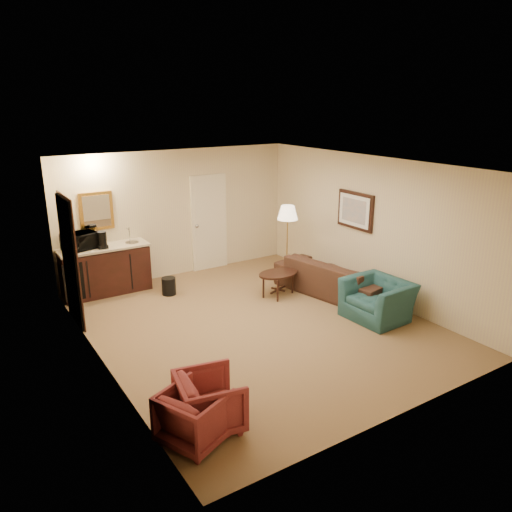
% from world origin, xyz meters
% --- Properties ---
extents(ground, '(6.00, 6.00, 0.00)m').
position_xyz_m(ground, '(0.00, 0.00, 0.00)').
color(ground, olive).
rests_on(ground, ground).
extents(room_walls, '(5.02, 6.01, 2.61)m').
position_xyz_m(room_walls, '(-0.10, 0.77, 1.72)').
color(room_walls, beige).
rests_on(room_walls, ground).
extents(wetbar_cabinet, '(1.64, 0.58, 0.92)m').
position_xyz_m(wetbar_cabinet, '(-1.65, 2.72, 0.46)').
color(wetbar_cabinet, '#331310').
rests_on(wetbar_cabinet, ground).
extents(sofa, '(1.09, 2.35, 0.89)m').
position_xyz_m(sofa, '(1.95, 0.36, 0.44)').
color(sofa, black).
rests_on(sofa, ground).
extents(teal_armchair, '(0.71, 1.05, 0.90)m').
position_xyz_m(teal_armchair, '(1.84, -0.90, 0.45)').
color(teal_armchair, '#214A54').
rests_on(teal_armchair, ground).
extents(rose_chair_near, '(0.77, 0.81, 0.71)m').
position_xyz_m(rose_chair_near, '(-1.90, -2.00, 0.36)').
color(rose_chair_near, maroon).
rests_on(rose_chair_near, ground).
extents(rose_chair_far, '(0.82, 0.85, 0.67)m').
position_xyz_m(rose_chair_far, '(-2.15, -2.13, 0.34)').
color(rose_chair_far, maroon).
rests_on(rose_chair_far, ground).
extents(coffee_table, '(0.93, 0.79, 0.46)m').
position_xyz_m(coffee_table, '(1.02, 0.84, 0.23)').
color(coffee_table, black).
rests_on(coffee_table, ground).
extents(floor_lamp, '(0.46, 0.46, 1.55)m').
position_xyz_m(floor_lamp, '(1.70, 1.50, 0.77)').
color(floor_lamp, gold).
rests_on(floor_lamp, ground).
extents(waste_bin, '(0.34, 0.34, 0.33)m').
position_xyz_m(waste_bin, '(-0.69, 2.00, 0.17)').
color(waste_bin, black).
rests_on(waste_bin, ground).
extents(microwave, '(0.64, 0.47, 0.39)m').
position_xyz_m(microwave, '(-2.06, 2.76, 1.11)').
color(microwave, black).
rests_on(microwave, wetbar_cabinet).
extents(coffee_maker, '(0.21, 0.21, 0.32)m').
position_xyz_m(coffee_maker, '(-1.69, 2.62, 1.08)').
color(coffee_maker, black).
rests_on(coffee_maker, wetbar_cabinet).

